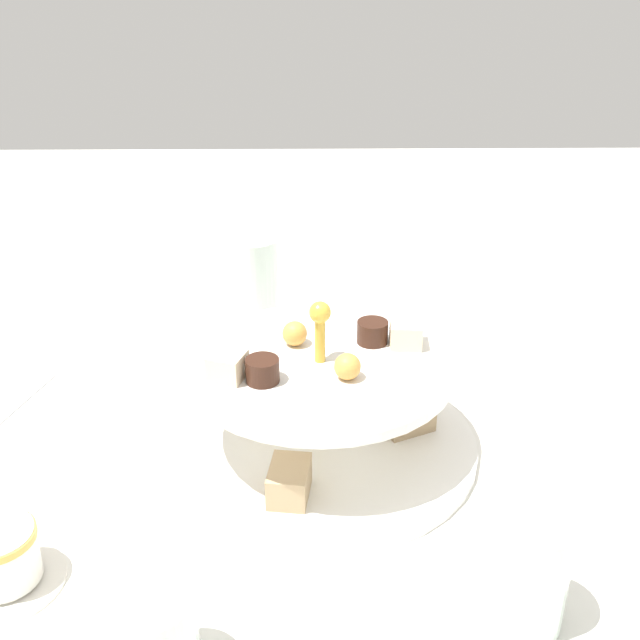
% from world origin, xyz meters
% --- Properties ---
extents(ground_plane, '(2.40, 2.40, 0.00)m').
position_xyz_m(ground_plane, '(0.00, 0.00, 0.00)').
color(ground_plane, silver).
extents(tiered_serving_stand, '(0.30, 0.30, 0.16)m').
position_xyz_m(tiered_serving_stand, '(0.00, -0.00, 0.04)').
color(tiered_serving_stand, white).
rests_on(tiered_serving_stand, ground_plane).
extents(water_glass_tall_right, '(0.07, 0.07, 0.12)m').
position_xyz_m(water_glass_tall_right, '(0.08, -0.27, 0.06)').
color(water_glass_tall_right, silver).
rests_on(water_glass_tall_right, ground_plane).
extents(water_glass_short_left, '(0.06, 0.06, 0.08)m').
position_xyz_m(water_glass_short_left, '(0.11, 0.26, 0.04)').
color(water_glass_short_left, silver).
rests_on(water_glass_short_left, ground_plane).
extents(teacup_with_saucer, '(0.09, 0.09, 0.05)m').
position_xyz_m(teacup_with_saucer, '(0.25, 0.17, 0.02)').
color(teacup_with_saucer, white).
rests_on(teacup_with_saucer, ground_plane).
extents(butter_knife_left, '(0.06, 0.17, 0.00)m').
position_xyz_m(butter_knife_left, '(-0.30, -0.15, 0.00)').
color(butter_knife_left, silver).
rests_on(butter_knife_left, ground_plane).
extents(butter_knife_right, '(0.06, 0.17, 0.00)m').
position_xyz_m(butter_knife_right, '(0.33, -0.06, 0.00)').
color(butter_knife_right, silver).
rests_on(butter_knife_right, ground_plane).
extents(water_glass_mid_back, '(0.06, 0.06, 0.09)m').
position_xyz_m(water_glass_mid_back, '(-0.14, 0.21, 0.05)').
color(water_glass_mid_back, silver).
rests_on(water_glass_mid_back, ground_plane).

